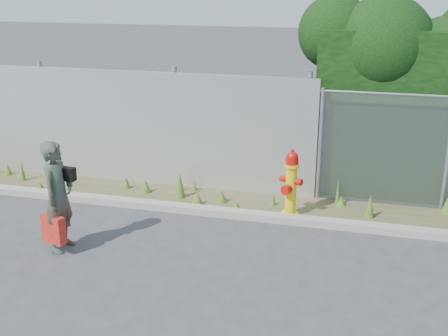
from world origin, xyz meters
The scene contains 8 objects.
ground centered at (0.00, 0.00, 0.00)m, with size 80.00×80.00×0.00m, color #39393B.
curb centered at (0.00, 1.80, 0.06)m, with size 16.00×0.22×0.12m, color gray.
weed_strip centered at (1.04, 2.40, 0.13)m, with size 16.00×1.30×0.55m.
corrugated_fence centered at (-3.25, 3.01, 1.10)m, with size 8.50×0.21×2.30m.
fire_hydrant centered at (0.68, 2.07, 0.57)m, with size 0.40×0.35×1.18m.
woman centered at (-2.43, 0.02, 0.83)m, with size 0.61×0.40×1.67m, color #106950.
red_tote_bag centered at (-2.45, -0.16, 0.39)m, with size 0.37×0.14×0.49m.
black_shoulder_bag centered at (-2.33, 0.13, 1.15)m, with size 0.26×0.11×0.20m.
Camera 1 is at (1.81, -6.70, 3.84)m, focal length 45.00 mm.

